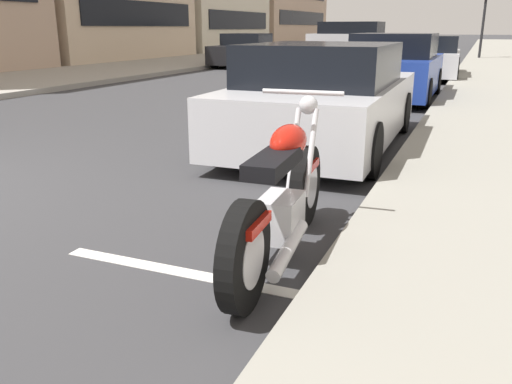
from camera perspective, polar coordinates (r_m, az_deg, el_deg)
sidewalk_far_curb at (r=19.41m, az=-17.88°, el=12.03°), size 120.00×5.00×0.14m
parking_stall_stripe at (r=3.55m, az=-5.29°, el=-9.06°), size 0.12×2.20×0.01m
parked_motorcycle at (r=3.68m, az=2.82°, el=-0.79°), size 2.15×0.62×1.13m
parked_car_mid_block at (r=7.29m, az=7.38°, el=9.88°), size 4.34×2.00×1.38m
parked_car_across_street at (r=12.66m, az=14.69°, el=12.71°), size 4.10×1.87×1.45m
parked_car_behind_motorcycle at (r=18.24m, az=18.15°, el=13.53°), size 4.27×1.96×1.33m
crossing_truck at (r=32.73m, az=10.16°, el=16.00°), size 2.40×4.96×1.88m
car_opposite_curb at (r=22.86m, az=-1.14°, el=14.91°), size 4.26×2.10×1.33m
traffic_signal_near_corner at (r=29.17m, az=23.47°, el=18.27°), size 0.36×0.28×3.61m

